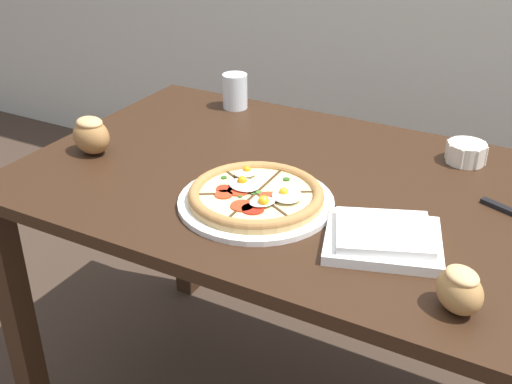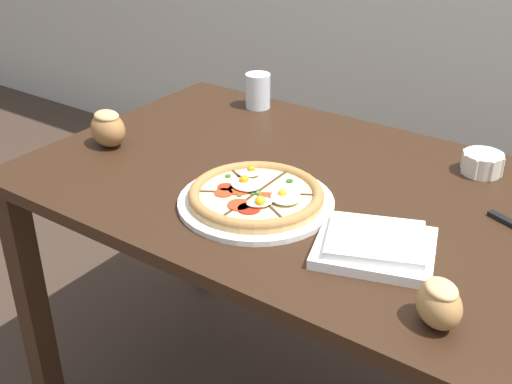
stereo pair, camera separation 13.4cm
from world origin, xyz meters
name	(u,v)px [view 1 (the left image)]	position (x,y,z in m)	size (l,w,h in m)	color
dining_table	(326,226)	(0.00, 0.00, 0.65)	(1.43, 0.82, 0.75)	#331E11
pizza	(256,197)	(-0.10, -0.15, 0.77)	(0.33, 0.33, 0.05)	white
ramekin_bowl	(466,152)	(0.24, 0.27, 0.78)	(0.10, 0.10, 0.05)	silver
napkin_folded	(383,237)	(0.18, -0.17, 0.77)	(0.26, 0.24, 0.04)	white
bread_piece_near	(91,135)	(-0.58, -0.11, 0.80)	(0.12, 0.09, 0.09)	#A3703D
bread_piece_far	(460,289)	(0.35, -0.30, 0.79)	(0.11, 0.11, 0.08)	#B27F47
water_glass	(235,93)	(-0.43, 0.33, 0.80)	(0.07, 0.07, 0.10)	white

